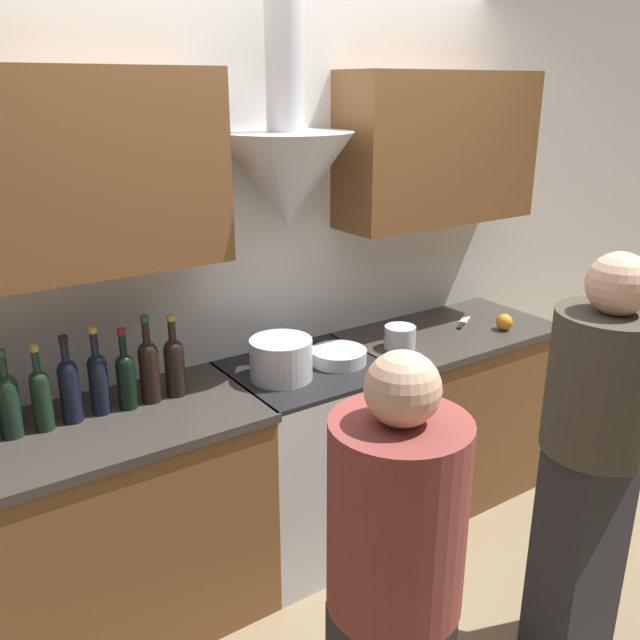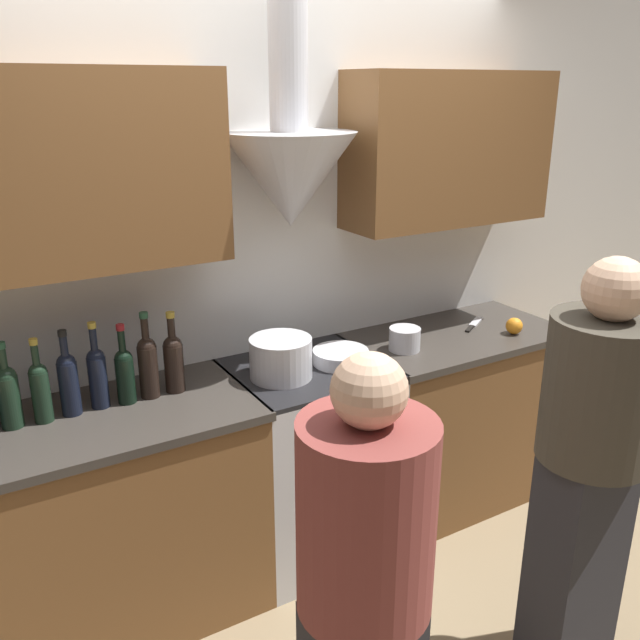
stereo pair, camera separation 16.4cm
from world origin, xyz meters
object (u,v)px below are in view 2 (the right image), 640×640
wine_bottle_8 (148,363)px  stock_pot (281,358)px  wine_bottle_5 (68,380)px  saucepan (405,339)px  wine_bottle_3 (8,393)px  person_foreground_right (590,459)px  wine_bottle_7 (125,372)px  mixing_bowl (341,357)px  wine_bottle_6 (97,374)px  person_foreground_left (364,603)px  orange_fruit (514,326)px  wine_bottle_9 (174,360)px  stove_range (309,458)px  wine_bottle_4 (40,389)px

wine_bottle_8 → stock_pot: size_ratio=1.33×
wine_bottle_5 → wine_bottle_8: 0.30m
saucepan → wine_bottle_3: bearing=175.8°
wine_bottle_5 → person_foreground_right: 1.89m
wine_bottle_7 → mixing_bowl: size_ratio=1.28×
wine_bottle_6 → person_foreground_left: person_foreground_left is taller
wine_bottle_5 → person_foreground_left: (0.44, -1.30, -0.22)m
stock_pot → mixing_bowl: (0.30, -0.00, -0.06)m
wine_bottle_5 → orange_fruit: 2.08m
person_foreground_right → person_foreground_left: bearing=-172.3°
wine_bottle_6 → wine_bottle_9: (0.30, -0.01, -0.00)m
wine_bottle_5 → saucepan: (1.47, -0.12, -0.08)m
stove_range → wine_bottle_4: (-1.08, 0.06, 0.59)m
orange_fruit → saucepan: saucepan is taller
stock_pot → orange_fruit: stock_pot is taller
orange_fruit → person_foreground_right: person_foreground_right is taller
stove_range → person_foreground_right: 1.26m
wine_bottle_7 → orange_fruit: wine_bottle_7 is taller
wine_bottle_4 → person_foreground_left: 1.42m
wine_bottle_6 → stock_pot: 0.73m
saucepan → person_foreground_right: size_ratio=0.09×
wine_bottle_6 → mixing_bowl: 1.03m
wine_bottle_4 → person_foreground_right: size_ratio=0.20×
wine_bottle_3 → wine_bottle_5: wine_bottle_5 is taller
wine_bottle_4 → wine_bottle_6: wine_bottle_6 is taller
wine_bottle_4 → stock_pot: wine_bottle_4 is taller
wine_bottle_3 → wine_bottle_4: 0.11m
wine_bottle_8 → person_foreground_right: bearing=-44.2°
wine_bottle_4 → wine_bottle_5: size_ratio=0.97×
wine_bottle_3 → person_foreground_left: person_foreground_left is taller
wine_bottle_9 → orange_fruit: wine_bottle_9 is taller
wine_bottle_4 → person_foreground_left: (0.54, -1.29, -0.22)m
wine_bottle_6 → stock_pot: (0.72, -0.11, -0.05)m
person_foreground_left → wine_bottle_6: bearing=104.5°
stock_pot → saucepan: 0.64m
wine_bottle_3 → stock_pot: 1.04m
wine_bottle_8 → wine_bottle_6: bearing=177.4°
stove_range → stock_pot: stock_pot is taller
wine_bottle_5 → saucepan: bearing=-4.6°
wine_bottle_4 → orange_fruit: 2.18m
wine_bottle_4 → stove_range: bearing=-3.3°
stock_pot → wine_bottle_6: bearing=171.5°
wine_bottle_9 → mixing_bowl: wine_bottle_9 is taller
person_foreground_right → wine_bottle_4: bearing=144.1°
wine_bottle_7 → wine_bottle_9: size_ratio=0.96×
wine_bottle_6 → stock_pot: bearing=-8.5°
person_foreground_left → saucepan: bearing=48.9°
wine_bottle_4 → wine_bottle_5: bearing=4.3°
wine_bottle_4 → stock_pot: (0.93, -0.09, -0.04)m
wine_bottle_6 → person_foreground_left: size_ratio=0.22×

